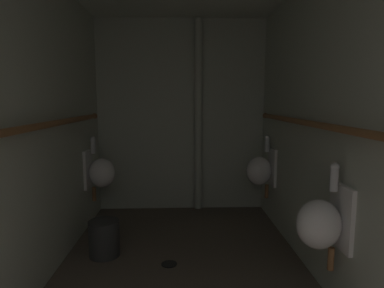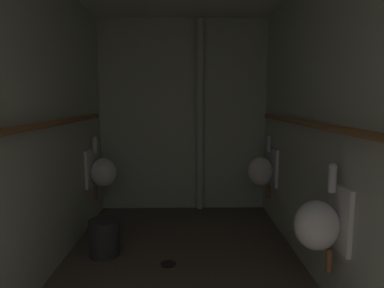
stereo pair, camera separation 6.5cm
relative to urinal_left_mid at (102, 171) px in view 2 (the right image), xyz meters
The scene contains 11 objects.
wall_left 1.75m from the urinal_left_mid, 96.20° to the right, with size 0.06×4.53×2.49m, color #B9BFAE.
wall_right 2.70m from the urinal_left_mid, 38.44° to the right, with size 0.06×4.53×2.49m, color #B9BFAE.
wall_back 1.27m from the urinal_left_mid, 32.51° to the left, with size 2.30×0.06×2.49m, color #B9BFAE.
urinal_left_mid is the anchor object (origin of this frame).
urinal_right_mid 2.50m from the urinal_left_mid, 41.21° to the right, with size 0.32×0.30×0.76m.
urinal_right_far 1.88m from the urinal_left_mid, ahead, with size 0.32×0.30×0.76m.
supply_pipe_left 1.78m from the urinal_left_mid, 93.02° to the right, with size 0.06×3.78×0.06m.
supply_pipe_right 2.64m from the urinal_left_mid, 39.71° to the right, with size 0.06×3.82×0.06m.
standpipe_back_wall 1.40m from the urinal_left_mid, 22.87° to the left, with size 0.10×0.10×2.44m, color #B9BFAE.
floor_drain 1.42m from the urinal_left_mid, 49.85° to the right, with size 0.14×0.14×0.01m, color black.
waste_bin 0.93m from the urinal_left_mid, 75.07° to the right, with size 0.29×0.29×0.34m, color #2D2D2D.
Camera 2 is at (0.05, 0.09, 1.46)m, focal length 30.73 mm.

